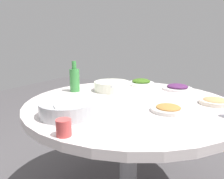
{
  "coord_description": "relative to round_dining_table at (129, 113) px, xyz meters",
  "views": [
    {
      "loc": [
        0.53,
        -1.25,
        1.13
      ],
      "look_at": [
        -0.1,
        -0.06,
        0.82
      ],
      "focal_mm": 33.94,
      "sensor_mm": 36.0,
      "label": 1
    }
  ],
  "objects": [
    {
      "name": "tea_cup_far",
      "position": [
        -0.03,
        -0.62,
        0.13
      ],
      "size": [
        0.06,
        0.06,
        0.07
      ],
      "primitive_type": "cylinder",
      "color": "#D04847",
      "rests_on": "round_dining_table"
    },
    {
      "name": "dish_eggplant",
      "position": [
        0.21,
        0.48,
        0.11
      ],
      "size": [
        0.23,
        0.23,
        0.05
      ],
      "color": "silver",
      "rests_on": "round_dining_table"
    },
    {
      "name": "dish_shrimp",
      "position": [
        0.5,
        0.17,
        0.11
      ],
      "size": [
        0.19,
        0.19,
        0.04
      ],
      "color": "silver",
      "rests_on": "round_dining_table"
    },
    {
      "name": "dish_tofu_braise",
      "position": [
        0.28,
        -0.11,
        0.11
      ],
      "size": [
        0.2,
        0.2,
        0.04
      ],
      "color": "silver",
      "rests_on": "round_dining_table"
    },
    {
      "name": "green_bottle",
      "position": [
        -0.48,
        0.04,
        0.19
      ],
      "size": [
        0.08,
        0.08,
        0.24
      ],
      "color": "#3D9143",
      "rests_on": "round_dining_table"
    },
    {
      "name": "soup_bowl",
      "position": [
        -0.24,
        0.2,
        0.12
      ],
      "size": [
        0.28,
        0.28,
        0.07
      ],
      "color": "white",
      "rests_on": "round_dining_table"
    },
    {
      "name": "dish_greens",
      "position": [
        -0.11,
        0.52,
        0.11
      ],
      "size": [
        0.23,
        0.23,
        0.06
      ],
      "color": "white",
      "rests_on": "round_dining_table"
    },
    {
      "name": "round_dining_table",
      "position": [
        0.0,
        0.0,
        0.0
      ],
      "size": [
        1.35,
        1.35,
        0.75
      ],
      "color": "#99999E",
      "rests_on": "ground"
    },
    {
      "name": "rice_bowl",
      "position": [
        -0.17,
        -0.42,
        0.13
      ],
      "size": [
        0.29,
        0.29,
        0.08
      ],
      "color": "#B2B5BA",
      "rests_on": "round_dining_table"
    }
  ]
}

